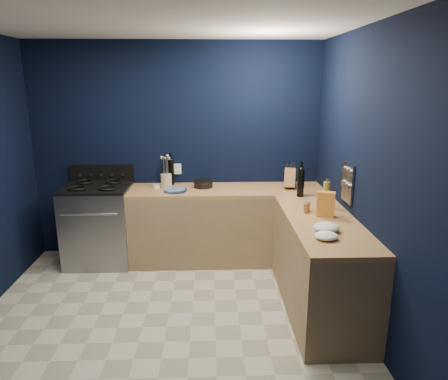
{
  "coord_description": "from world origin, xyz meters",
  "views": [
    {
      "loc": [
        0.4,
        -3.25,
        2.14
      ],
      "look_at": [
        0.55,
        1.0,
        1.0
      ],
      "focal_mm": 32.8,
      "sensor_mm": 36.0,
      "label": 1
    }
  ],
  "objects_px": {
    "gas_range": "(99,226)",
    "utensil_crock": "(166,181)",
    "plate_stack": "(175,190)",
    "knife_block": "(290,178)",
    "crouton_bag": "(326,204)"
  },
  "relations": [
    {
      "from": "gas_range",
      "to": "knife_block",
      "type": "relative_size",
      "value": 4.05
    },
    {
      "from": "plate_stack",
      "to": "utensil_crock",
      "type": "bearing_deg",
      "value": 121.41
    },
    {
      "from": "plate_stack",
      "to": "gas_range",
      "type": "bearing_deg",
      "value": 174.21
    },
    {
      "from": "gas_range",
      "to": "knife_block",
      "type": "xyz_separation_m",
      "value": [
        2.29,
        0.04,
        0.55
      ]
    },
    {
      "from": "utensil_crock",
      "to": "gas_range",
      "type": "bearing_deg",
      "value": -172.77
    },
    {
      "from": "utensil_crock",
      "to": "crouton_bag",
      "type": "distance_m",
      "value": 1.97
    },
    {
      "from": "gas_range",
      "to": "utensil_crock",
      "type": "height_order",
      "value": "utensil_crock"
    },
    {
      "from": "crouton_bag",
      "to": "gas_range",
      "type": "bearing_deg",
      "value": 175.25
    },
    {
      "from": "plate_stack",
      "to": "knife_block",
      "type": "xyz_separation_m",
      "value": [
        1.36,
        0.13,
        0.1
      ]
    },
    {
      "from": "knife_block",
      "to": "crouton_bag",
      "type": "xyz_separation_m",
      "value": [
        0.13,
        -1.08,
        0.01
      ]
    },
    {
      "from": "gas_range",
      "to": "crouton_bag",
      "type": "relative_size",
      "value": 3.84
    },
    {
      "from": "gas_range",
      "to": "plate_stack",
      "type": "height_order",
      "value": "plate_stack"
    },
    {
      "from": "plate_stack",
      "to": "knife_block",
      "type": "height_order",
      "value": "knife_block"
    },
    {
      "from": "utensil_crock",
      "to": "knife_block",
      "type": "relative_size",
      "value": 0.71
    },
    {
      "from": "knife_block",
      "to": "plate_stack",
      "type": "bearing_deg",
      "value": -160.42
    }
  ]
}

